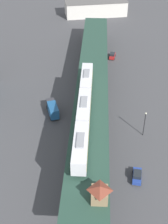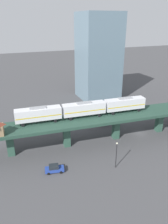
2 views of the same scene
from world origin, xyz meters
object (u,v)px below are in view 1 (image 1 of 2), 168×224
at_px(signal_hut, 100,193).
at_px(street_car_red, 112,55).
at_px(delivery_truck, 52,109).
at_px(street_car_blue, 137,176).
at_px(subway_train, 84,108).
at_px(warehouse_building, 96,8).
at_px(street_lamp, 145,122).

height_order(signal_hut, street_car_red, signal_hut).
bearing_deg(delivery_truck, street_car_blue, -50.82).
distance_m(subway_train, street_car_red, 46.76).
bearing_deg(delivery_truck, subway_train, -54.79).
bearing_deg(warehouse_building, delivery_truck, -101.62).
height_order(street_car_blue, warehouse_building, warehouse_building).
xyz_separation_m(signal_hut, street_car_blue, (8.92, 11.08, -8.48)).
relative_size(street_lamp, warehouse_building, 0.23).
relative_size(street_car_red, delivery_truck, 0.62).
distance_m(subway_train, delivery_truck, 16.51).
xyz_separation_m(subway_train, street_car_red, (11.25, 44.44, -9.22)).
bearing_deg(warehouse_building, street_car_red, -85.40).
distance_m(subway_train, street_car_blue, 18.58).
bearing_deg(street_car_blue, warehouse_building, 91.85).
height_order(subway_train, delivery_truck, subway_train).
relative_size(subway_train, street_car_blue, 7.99).
bearing_deg(warehouse_building, street_car_blue, -88.15).
distance_m(street_car_blue, warehouse_building, 100.78).
distance_m(delivery_truck, warehouse_building, 78.85).
bearing_deg(street_car_red, street_car_blue, -90.32).
bearing_deg(street_car_blue, street_car_red, 89.68).
bearing_deg(street_lamp, street_car_blue, -105.09).
relative_size(street_car_blue, warehouse_building, 0.16).
distance_m(signal_hut, street_car_blue, 16.56).
bearing_deg(street_car_red, subway_train, -104.21).
height_order(street_lamp, warehouse_building, street_lamp).
bearing_deg(street_lamp, warehouse_building, 94.67).
relative_size(subway_train, delivery_truck, 4.95).
distance_m(subway_train, street_lamp, 16.11).
bearing_deg(street_car_blue, delivery_truck, 129.18).
bearing_deg(street_lamp, signal_hut, -116.78).
bearing_deg(street_lamp, subway_train, -171.15).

